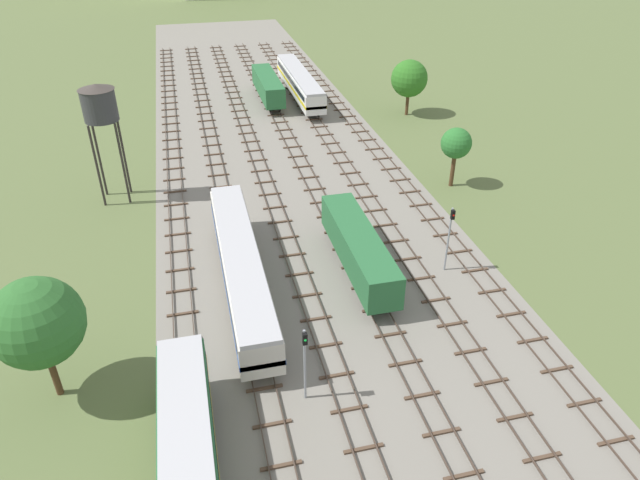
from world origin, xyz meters
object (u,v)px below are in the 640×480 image
(freight_boxcar_centre_midfar, at_px, (268,86))
(signal_post_near, at_px, (305,357))
(passenger_coach_left_near, at_px, (241,265))
(passenger_coach_centre_right_far, at_px, (300,82))
(water_tower, at_px, (99,105))
(signal_post_nearest, at_px, (450,232))
(freight_boxcar_centre_mid, at_px, (358,248))

(freight_boxcar_centre_midfar, distance_m, signal_post_near, 59.17)
(passenger_coach_left_near, distance_m, passenger_coach_centre_right_far, 48.92)
(water_tower, distance_m, signal_post_nearest, 34.82)
(passenger_coach_left_near, height_order, passenger_coach_centre_right_far, same)
(passenger_coach_centre_right_far, relative_size, water_tower, 1.83)
(passenger_coach_left_near, xyz_separation_m, water_tower, (-10.64, 19.17, 7.38))
(freight_boxcar_centre_midfar, height_order, passenger_coach_centre_right_far, passenger_coach_centre_right_far)
(passenger_coach_left_near, distance_m, signal_post_nearest, 17.09)
(freight_boxcar_centre_midfar, bearing_deg, signal_post_near, -97.09)
(passenger_coach_centre_right_far, height_order, water_tower, water_tower)
(freight_boxcar_centre_midfar, height_order, signal_post_near, signal_post_near)
(passenger_coach_left_near, relative_size, signal_post_nearest, 3.69)
(passenger_coach_left_near, bearing_deg, water_tower, 119.04)
(passenger_coach_left_near, bearing_deg, freight_boxcar_centre_midfar, 78.18)
(freight_boxcar_centre_mid, xyz_separation_m, signal_post_near, (-7.30, -12.63, 1.10))
(freight_boxcar_centre_mid, height_order, passenger_coach_centre_right_far, passenger_coach_centre_right_far)
(signal_post_near, bearing_deg, freight_boxcar_centre_midfar, 82.91)
(passenger_coach_left_near, relative_size, water_tower, 1.83)
(signal_post_nearest, height_order, signal_post_near, signal_post_nearest)
(freight_boxcar_centre_mid, xyz_separation_m, freight_boxcar_centre_midfar, (0.00, 46.07, 0.00))
(freight_boxcar_centre_mid, bearing_deg, passenger_coach_centre_right_far, 84.01)
(passenger_coach_centre_right_far, bearing_deg, water_tower, -132.50)
(freight_boxcar_centre_midfar, distance_m, passenger_coach_centre_right_far, 4.86)
(signal_post_nearest, relative_size, signal_post_near, 1.06)
(passenger_coach_left_near, height_order, signal_post_nearest, signal_post_nearest)
(freight_boxcar_centre_mid, xyz_separation_m, water_tower, (-20.37, 18.75, 7.55))
(passenger_coach_centre_right_far, xyz_separation_m, water_tower, (-25.23, -27.53, 7.38))
(freight_boxcar_centre_mid, relative_size, signal_post_near, 2.49)
(passenger_coach_left_near, bearing_deg, freight_boxcar_centre_mid, 2.44)
(freight_boxcar_centre_mid, distance_m, passenger_coach_centre_right_far, 46.53)
(passenger_coach_left_near, relative_size, freight_boxcar_centre_mid, 1.57)
(freight_boxcar_centre_midfar, bearing_deg, freight_boxcar_centre_mid, -90.00)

